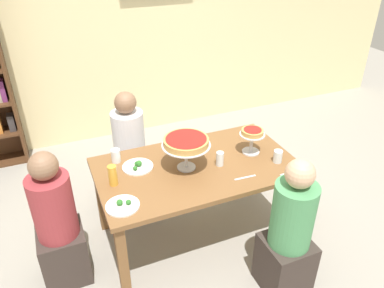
{
  "coord_description": "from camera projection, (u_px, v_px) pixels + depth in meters",
  "views": [
    {
      "loc": [
        -1.02,
        -2.33,
        2.45
      ],
      "look_at": [
        0.0,
        0.1,
        0.89
      ],
      "focal_mm": 35.29,
      "sensor_mm": 36.0,
      "label": 1
    }
  ],
  "objects": [
    {
      "name": "deep_dish_pizza_stand",
      "position": [
        186.0,
        143.0,
        2.92
      ],
      "size": [
        0.38,
        0.38,
        0.27
      ],
      "color": "silver",
      "rests_on": "dining_table"
    },
    {
      "name": "salad_plate_near_diner",
      "position": [
        195.0,
        137.0,
        3.42
      ],
      "size": [
        0.23,
        0.23,
        0.07
      ],
      "color": "white",
      "rests_on": "dining_table"
    },
    {
      "name": "water_glass_clear_near",
      "position": [
        220.0,
        159.0,
        3.04
      ],
      "size": [
        0.06,
        0.06,
        0.12
      ],
      "primitive_type": "cylinder",
      "color": "white",
      "rests_on": "dining_table"
    },
    {
      "name": "personal_pizza_stand",
      "position": [
        252.0,
        135.0,
        3.15
      ],
      "size": [
        0.21,
        0.21,
        0.22
      ],
      "color": "silver",
      "rests_on": "dining_table"
    },
    {
      "name": "cutlery_knife_near",
      "position": [
        290.0,
        173.0,
        2.97
      ],
      "size": [
        0.18,
        0.02,
        0.0
      ],
      "primitive_type": "cube",
      "rotation": [
        0.0,
        0.0,
        -0.03
      ],
      "color": "silver",
      "rests_on": "dining_table"
    },
    {
      "name": "beer_glass_amber_tall",
      "position": [
        113.0,
        175.0,
        2.8
      ],
      "size": [
        0.07,
        0.07,
        0.16
      ],
      "primitive_type": "cylinder",
      "color": "gold",
      "rests_on": "dining_table"
    },
    {
      "name": "salad_plate_far_diner",
      "position": [
        123.0,
        205.0,
        2.61
      ],
      "size": [
        0.24,
        0.24,
        0.06
      ],
      "color": "white",
      "rests_on": "dining_table"
    },
    {
      "name": "water_glass_clear_far",
      "position": [
        116.0,
        156.0,
        3.08
      ],
      "size": [
        0.08,
        0.08,
        0.11
      ],
      "primitive_type": "cylinder",
      "color": "white",
      "rests_on": "dining_table"
    },
    {
      "name": "water_glass_clear_spare",
      "position": [
        278.0,
        156.0,
        3.08
      ],
      "size": [
        0.07,
        0.07,
        0.1
      ],
      "primitive_type": "cylinder",
      "color": "white",
      "rests_on": "dining_table"
    },
    {
      "name": "cutlery_fork_near",
      "position": [
        245.0,
        178.0,
        2.91
      ],
      "size": [
        0.18,
        0.03,
        0.0
      ],
      "primitive_type": "cube",
      "rotation": [
        0.0,
        0.0,
        -0.06
      ],
      "color": "silver",
      "rests_on": "dining_table"
    },
    {
      "name": "ground_plane",
      "position": [
        196.0,
        233.0,
        3.44
      ],
      "size": [
        12.0,
        12.0,
        0.0
      ],
      "primitive_type": "plane",
      "color": "gray"
    },
    {
      "name": "cutlery_fork_far",
      "position": [
        256.0,
        132.0,
        3.54
      ],
      "size": [
        0.18,
        0.03,
        0.0
      ],
      "primitive_type": "cube",
      "rotation": [
        0.0,
        0.0,
        3.24
      ],
      "color": "silver",
      "rests_on": "dining_table"
    },
    {
      "name": "diner_far_left",
      "position": [
        130.0,
        155.0,
        3.66
      ],
      "size": [
        0.34,
        0.34,
        1.15
      ],
      "rotation": [
        0.0,
        0.0,
        -1.57
      ],
      "color": "#382D28",
      "rests_on": "ground_plane"
    },
    {
      "name": "salad_plate_spare",
      "position": [
        138.0,
        166.0,
        3.03
      ],
      "size": [
        0.25,
        0.25,
        0.06
      ],
      "color": "white",
      "rests_on": "dining_table"
    },
    {
      "name": "diner_head_west",
      "position": [
        58.0,
        229.0,
        2.79
      ],
      "size": [
        0.34,
        0.34,
        1.15
      ],
      "color": "#382D28",
      "rests_on": "ground_plane"
    },
    {
      "name": "diner_near_right",
      "position": [
        289.0,
        238.0,
        2.71
      ],
      "size": [
        0.34,
        0.34,
        1.15
      ],
      "rotation": [
        0.0,
        0.0,
        1.57
      ],
      "color": "#382D28",
      "rests_on": "ground_plane"
    },
    {
      "name": "dining_table",
      "position": [
        197.0,
        175.0,
        3.11
      ],
      "size": [
        1.61,
        0.93,
        0.74
      ],
      "color": "brown",
      "rests_on": "ground_plane"
    },
    {
      "name": "rear_partition",
      "position": [
        123.0,
        24.0,
        4.47
      ],
      "size": [
        8.0,
        0.12,
        2.8
      ],
      "primitive_type": "cube",
      "color": "beige",
      "rests_on": "ground_plane"
    }
  ]
}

